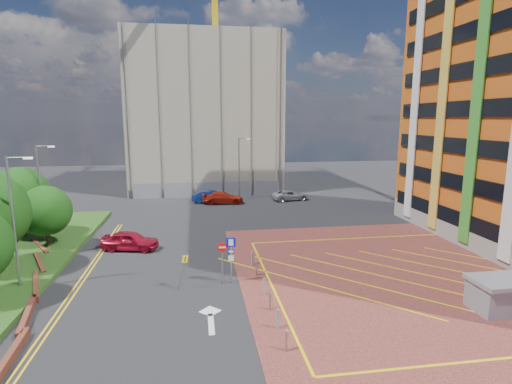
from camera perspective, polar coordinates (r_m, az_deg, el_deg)
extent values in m
plane|color=black|center=(25.43, -4.49, -13.81)|extent=(140.00, 140.00, 0.00)
cube|color=maroon|center=(29.77, 24.04, -10.99)|extent=(26.00, 26.00, 0.02)
cube|color=brown|center=(21.60, -31.78, -19.54)|extent=(0.62, 4.61, 0.40)
cube|color=brown|center=(25.17, -29.89, -15.03)|extent=(1.25, 4.56, 0.40)
cube|color=brown|center=(28.94, -28.91, -11.62)|extent=(1.86, 4.43, 0.40)
cube|color=brown|center=(32.86, -28.51, -9.00)|extent=(2.29, 4.27, 0.40)
cube|color=brown|center=(36.91, -28.49, -6.94)|extent=(2.69, 4.06, 0.40)
cylinder|color=#3D2B1C|center=(36.41, -27.59, -5.45)|extent=(0.36, 0.36, 1.80)
sphere|color=#123A0D|center=(35.95, -27.86, -2.37)|extent=(4.00, 4.00, 4.00)
cylinder|color=#3D2B1C|center=(40.13, -30.31, -4.00)|extent=(0.36, 0.36, 2.20)
sphere|color=#123A0D|center=(39.64, -30.64, -0.53)|extent=(5.00, 5.00, 5.00)
cylinder|color=#9EA0A8|center=(28.09, -31.37, -3.72)|extent=(0.16, 0.16, 8.00)
cylinder|color=#9EA0A8|center=(27.27, -30.99, 4.22)|extent=(1.20, 0.10, 0.10)
cube|color=silver|center=(27.05, -29.80, 4.23)|extent=(0.50, 0.15, 0.12)
cylinder|color=#9EA0A8|center=(37.94, -28.45, -0.11)|extent=(0.16, 0.16, 8.00)
cylinder|color=#9EA0A8|center=(37.30, -28.11, 5.78)|extent=(1.20, 0.10, 0.10)
cube|color=silver|center=(37.11, -27.22, 5.79)|extent=(0.50, 0.15, 0.12)
cylinder|color=#9EA0A8|center=(51.83, -2.43, 3.35)|extent=(0.16, 0.16, 8.00)
cylinder|color=#9EA0A8|center=(51.56, -1.80, 7.65)|extent=(1.20, 0.10, 0.10)
cube|color=silver|center=(51.64, -1.13, 7.62)|extent=(0.50, 0.15, 0.12)
cylinder|color=#9EA0A8|center=(25.79, -3.59, -9.60)|extent=(0.10, 0.10, 3.20)
cube|color=#09129F|center=(25.39, -3.61, -7.19)|extent=(0.60, 0.04, 0.60)
cube|color=white|center=(25.36, -3.60, -7.21)|extent=(0.30, 0.02, 0.42)
cube|color=#09129F|center=(25.58, -3.59, -8.47)|extent=(0.40, 0.04, 0.25)
cube|color=white|center=(25.55, -3.59, -8.49)|extent=(0.28, 0.02, 0.14)
cube|color=white|center=(25.72, -3.58, -9.42)|extent=(0.35, 0.04, 0.35)
cylinder|color=#9EA0A8|center=(25.84, -4.81, -10.17)|extent=(0.08, 0.08, 2.70)
cylinder|color=red|center=(25.44, -4.85, -7.88)|extent=(0.64, 0.04, 0.64)
cube|color=white|center=(25.42, -4.84, -7.90)|extent=(0.44, 0.02, 0.10)
cylinder|color=#9EA0A8|center=(25.40, -10.54, -11.30)|extent=(0.64, 0.08, 2.15)
cube|color=yellow|center=(25.04, -10.10, -9.40)|extent=(0.42, 0.42, 0.55)
cylinder|color=#9EA0A8|center=(19.36, 4.41, -20.59)|extent=(0.14, 0.14, 0.90)
cylinder|color=black|center=(21.06, 3.12, -17.83)|extent=(0.14, 0.14, 0.90)
cylinder|color=#9EA0A8|center=(22.80, 2.06, -15.48)|extent=(0.14, 0.14, 0.90)
cylinder|color=black|center=(24.59, 1.17, -13.47)|extent=(0.14, 0.14, 0.90)
cylinder|color=#9EA0A8|center=(27.32, 0.08, -10.94)|extent=(0.14, 0.14, 0.90)
cylinder|color=black|center=(29.17, -0.52, -9.52)|extent=(0.14, 0.14, 0.90)
cube|color=#B5AB94|center=(63.15, -7.37, 10.92)|extent=(21.20, 19.20, 22.00)
cube|color=yellow|center=(65.55, -5.73, 16.19)|extent=(0.90, 0.90, 34.00)
cube|color=gray|center=(54.02, -5.80, 0.38)|extent=(21.60, 0.06, 2.00)
cube|color=#9999A0|center=(26.63, 32.43, -12.48)|extent=(4.02, 2.00, 1.60)
imported|color=maroon|center=(33.83, -17.56, -6.63)|extent=(4.81, 2.80, 1.54)
imported|color=navy|center=(50.09, -6.38, -0.70)|extent=(4.93, 2.86, 1.54)
imported|color=red|center=(49.63, -4.74, -0.83)|extent=(5.12, 2.39, 1.45)
imported|color=silver|center=(51.69, 4.85, -0.46)|extent=(4.95, 2.91, 1.29)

